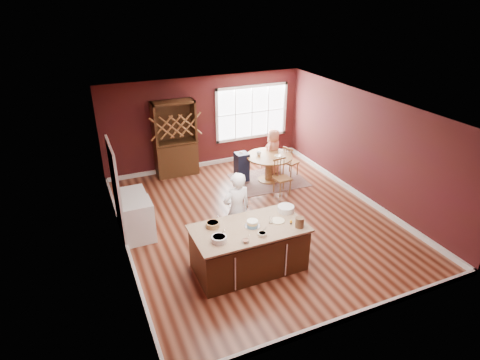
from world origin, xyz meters
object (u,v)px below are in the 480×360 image
(baker, at_px, (237,210))
(hutch, at_px, (175,139))
(washer, at_px, (138,221))
(high_chair, at_px, (242,166))
(chair_south, at_px, (282,177))
(dryer, at_px, (133,208))
(dining_table, at_px, (269,163))
(kitchen_island, at_px, (249,249))
(toddler, at_px, (239,153))
(chair_east, at_px, (291,161))
(chair_north, at_px, (269,154))
(layer_cake, at_px, (252,224))
(seated_woman, at_px, (273,151))

(baker, height_order, hutch, hutch)
(washer, bearing_deg, high_chair, 29.33)
(baker, distance_m, hutch, 3.99)
(chair_south, height_order, dryer, chair_south)
(dining_table, bearing_deg, baker, -128.97)
(kitchen_island, relative_size, baker, 1.27)
(kitchen_island, bearing_deg, toddler, 69.30)
(chair_south, height_order, hutch, hutch)
(chair_east, xyz_separation_m, high_chair, (-1.43, 0.24, -0.02))
(chair_north, bearing_deg, toddler, -8.14)
(layer_cake, distance_m, high_chair, 3.91)
(dryer, bearing_deg, dining_table, 12.37)
(chair_east, bearing_deg, layer_cake, 120.39)
(baker, relative_size, hutch, 0.78)
(kitchen_island, bearing_deg, dining_table, 57.31)
(hutch, bearing_deg, layer_cake, -87.88)
(toddler, xyz_separation_m, dryer, (-3.15, -1.20, -0.38))
(layer_cake, bearing_deg, chair_east, 50.36)
(layer_cake, bearing_deg, toddler, 70.22)
(dining_table, xyz_separation_m, seated_woman, (0.35, 0.43, 0.13))
(high_chair, distance_m, toddler, 0.39)
(seated_woman, height_order, high_chair, seated_woman)
(dining_table, xyz_separation_m, baker, (-2.05, -2.54, 0.31))
(chair_south, xyz_separation_m, hutch, (-2.20, 2.30, 0.60))
(chair_south, relative_size, seated_woman, 0.73)
(dining_table, height_order, seated_woman, seated_woman)
(chair_south, distance_m, hutch, 3.24)
(dining_table, bearing_deg, high_chair, 156.85)
(high_chair, height_order, dryer, same)
(dryer, bearing_deg, chair_north, 20.87)
(dining_table, xyz_separation_m, chair_south, (-0.05, -0.85, -0.05))
(chair_south, relative_size, toddler, 3.71)
(kitchen_island, height_order, high_chair, kitchen_island)
(chair_east, distance_m, hutch, 3.35)
(chair_north, xyz_separation_m, seated_woman, (-0.05, -0.35, 0.21))
(chair_east, bearing_deg, washer, 88.59)
(kitchen_island, distance_m, chair_north, 4.85)
(seated_woman, relative_size, toddler, 5.11)
(dryer, bearing_deg, hutch, 54.37)
(dining_table, distance_m, washer, 4.17)
(kitchen_island, bearing_deg, chair_south, 49.87)
(chair_south, xyz_separation_m, chair_north, (0.45, 1.64, -0.03))
(chair_north, xyz_separation_m, toddler, (-1.15, -0.43, 0.36))
(baker, bearing_deg, kitchen_island, 79.42)
(baker, xyz_separation_m, chair_east, (2.78, 2.60, -0.39))
(chair_east, bearing_deg, baker, 113.03)
(kitchen_island, relative_size, seated_woman, 1.61)
(dining_table, distance_m, dryer, 3.99)
(dining_table, relative_size, seated_woman, 0.96)
(kitchen_island, bearing_deg, layer_cake, 13.93)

